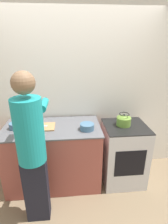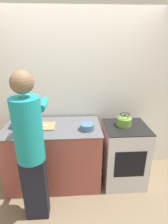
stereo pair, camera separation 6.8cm
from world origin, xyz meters
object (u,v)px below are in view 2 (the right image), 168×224
(kettle, at_px, (124,121))
(person, at_px, (31,146))
(oven, at_px, (124,154))
(bowl_prep, at_px, (87,127))
(cutting_board, at_px, (43,126))
(knife, at_px, (39,126))
(canister_jar, at_px, (19,117))

(kettle, bearing_deg, person, -154.52)
(oven, height_order, bowl_prep, bowl_prep)
(cutting_board, distance_m, bowl_prep, 0.61)
(knife, relative_size, kettle, 1.08)
(oven, xyz_separation_m, bowl_prep, (-0.56, -0.07, 0.51))
(knife, xyz_separation_m, canister_jar, (-0.32, 0.16, 0.07))
(kettle, height_order, bowl_prep, kettle)
(bowl_prep, bearing_deg, canister_jar, 163.69)
(person, bearing_deg, bowl_prep, 36.15)
(oven, relative_size, knife, 4.30)
(person, bearing_deg, knife, 91.14)
(cutting_board, xyz_separation_m, canister_jar, (-0.37, 0.17, 0.08))
(person, xyz_separation_m, canister_jar, (-0.33, 0.75, 0.03))
(person, distance_m, bowl_prep, 0.80)
(knife, xyz_separation_m, kettle, (1.19, -0.03, 0.05))
(person, relative_size, cutting_board, 5.56)
(cutting_board, height_order, knife, knife)
(bowl_prep, height_order, canister_jar, canister_jar)
(bowl_prep, bearing_deg, kettle, 9.56)
(cutting_board, bearing_deg, bowl_prep, -10.92)
(kettle, relative_size, bowl_prep, 1.05)
(oven, distance_m, knife, 1.31)
(knife, relative_size, bowl_prep, 1.14)
(cutting_board, xyz_separation_m, kettle, (1.13, -0.03, 0.06))
(knife, bearing_deg, canister_jar, 153.95)
(person, xyz_separation_m, knife, (-0.01, 0.59, -0.04))
(person, height_order, bowl_prep, person)
(oven, bearing_deg, cutting_board, 177.56)
(kettle, relative_size, canister_jar, 1.13)
(oven, bearing_deg, kettle, 144.24)
(cutting_board, distance_m, canister_jar, 0.41)
(knife, height_order, bowl_prep, bowl_prep)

